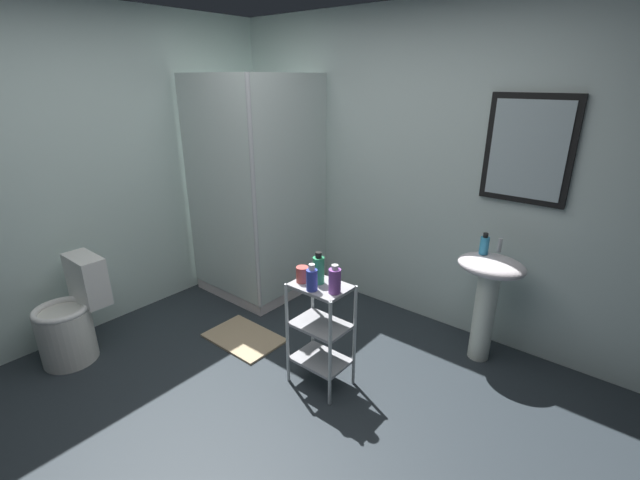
# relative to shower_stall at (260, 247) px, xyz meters

# --- Properties ---
(ground_plane) EXTENTS (4.20, 4.20, 0.02)m
(ground_plane) POSITION_rel_shower_stall_xyz_m (1.20, -1.23, -0.47)
(ground_plane) COLOR #252D32
(wall_back) EXTENTS (4.20, 0.14, 2.50)m
(wall_back) POSITION_rel_shower_stall_xyz_m (1.21, 0.62, 0.79)
(wall_back) COLOR silver
(wall_back) RESTS_ON ground_plane
(wall_left) EXTENTS (0.10, 4.20, 2.50)m
(wall_left) POSITION_rel_shower_stall_xyz_m (-0.65, -1.23, 0.79)
(wall_left) COLOR silver
(wall_left) RESTS_ON ground_plane
(shower_stall) EXTENTS (0.92, 0.92, 2.00)m
(shower_stall) POSITION_rel_shower_stall_xyz_m (0.00, 0.00, 0.00)
(shower_stall) COLOR white
(shower_stall) RESTS_ON ground_plane
(pedestal_sink) EXTENTS (0.46, 0.37, 0.81)m
(pedestal_sink) POSITION_rel_shower_stall_xyz_m (2.03, 0.29, 0.12)
(pedestal_sink) COLOR white
(pedestal_sink) RESTS_ON ground_plane
(sink_faucet) EXTENTS (0.03, 0.03, 0.10)m
(sink_faucet) POSITION_rel_shower_stall_xyz_m (2.03, 0.41, 0.40)
(sink_faucet) COLOR silver
(sink_faucet) RESTS_ON pedestal_sink
(toilet) EXTENTS (0.37, 0.49, 0.76)m
(toilet) POSITION_rel_shower_stall_xyz_m (-0.28, -1.61, -0.15)
(toilet) COLOR white
(toilet) RESTS_ON ground_plane
(storage_cart) EXTENTS (0.38, 0.28, 0.74)m
(storage_cart) POSITION_rel_shower_stall_xyz_m (1.31, -0.68, -0.03)
(storage_cart) COLOR silver
(storage_cart) RESTS_ON ground_plane
(hand_soap_bottle) EXTENTS (0.06, 0.06, 0.15)m
(hand_soap_bottle) POSITION_rel_shower_stall_xyz_m (1.96, 0.30, 0.41)
(hand_soap_bottle) COLOR #389ED1
(hand_soap_bottle) RESTS_ON pedestal_sink
(shampoo_bottle_blue) EXTENTS (0.07, 0.07, 0.17)m
(shampoo_bottle_blue) POSITION_rel_shower_stall_xyz_m (1.31, -0.77, 0.35)
(shampoo_bottle_blue) COLOR #3748BC
(shampoo_bottle_blue) RESTS_ON storage_cart
(conditioner_bottle_purple) EXTENTS (0.08, 0.08, 0.18)m
(conditioner_bottle_purple) POSITION_rel_shower_stall_xyz_m (1.43, -0.71, 0.36)
(conditioner_bottle_purple) COLOR purple
(conditioner_bottle_purple) RESTS_ON storage_cart
(body_wash_bottle_green) EXTENTS (0.07, 0.07, 0.21)m
(body_wash_bottle_green) POSITION_rel_shower_stall_xyz_m (1.27, -0.67, 0.37)
(body_wash_bottle_green) COLOR #298F5A
(body_wash_bottle_green) RESTS_ON storage_cart
(rinse_cup) EXTENTS (0.08, 0.08, 0.10)m
(rinse_cup) POSITION_rel_shower_stall_xyz_m (1.18, -0.72, 0.33)
(rinse_cup) COLOR #B24742
(rinse_cup) RESTS_ON storage_cart
(bath_mat) EXTENTS (0.60, 0.40, 0.02)m
(bath_mat) POSITION_rel_shower_stall_xyz_m (0.50, -0.67, -0.45)
(bath_mat) COLOR tan
(bath_mat) RESTS_ON ground_plane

